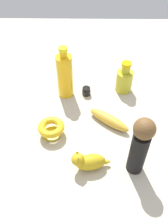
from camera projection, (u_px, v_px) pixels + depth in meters
name	position (u px, v px, depth m)	size (l,w,h in m)	color
ground	(84.00, 122.00, 1.04)	(2.00, 2.00, 0.00)	#BCB29E
bowl	(51.00, 128.00, 0.96)	(0.11, 0.11, 0.06)	gold
banana	(109.00, 120.00, 1.01)	(0.19, 0.05, 0.05)	gold
bottle_short	(124.00, 80.00, 1.14)	(0.08, 0.08, 0.16)	gold
person_figure_adult	(140.00, 145.00, 0.78)	(0.07, 0.07, 0.25)	black
bottle_tall	(65.00, 75.00, 1.09)	(0.07, 0.07, 0.25)	yellow
nail_polish_jar	(86.00, 91.00, 1.15)	(0.04, 0.04, 0.04)	black
cat_figurine	(88.00, 161.00, 0.85)	(0.07, 0.14, 0.09)	gold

